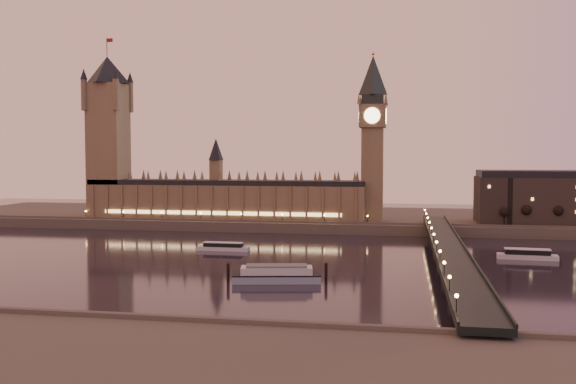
% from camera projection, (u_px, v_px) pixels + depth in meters
% --- Properties ---
extents(ground, '(700.00, 700.00, 0.00)m').
position_uv_depth(ground, '(238.00, 261.00, 287.94)').
color(ground, black).
rests_on(ground, ground).
extents(far_embankment, '(560.00, 130.00, 6.00)m').
position_uv_depth(far_embankment, '(340.00, 219.00, 444.49)').
color(far_embankment, '#423D35').
rests_on(far_embankment, ground).
extents(palace_of_westminster, '(180.00, 26.62, 52.00)m').
position_uv_depth(palace_of_westminster, '(225.00, 195.00, 412.64)').
color(palace_of_westminster, brown).
rests_on(palace_of_westminster, ground).
extents(victoria_tower, '(31.68, 31.68, 118.00)m').
position_uv_depth(victoria_tower, '(108.00, 127.00, 424.25)').
color(victoria_tower, brown).
rests_on(victoria_tower, ground).
extents(big_ben, '(17.68, 17.68, 104.00)m').
position_uv_depth(big_ben, '(373.00, 128.00, 393.39)').
color(big_ben, brown).
rests_on(big_ben, ground).
extents(westminster_bridge, '(13.20, 260.00, 15.30)m').
position_uv_depth(westminster_bridge, '(447.00, 254.00, 271.31)').
color(westminster_bridge, black).
rests_on(westminster_bridge, ground).
extents(bare_tree_0, '(5.46, 5.46, 11.10)m').
position_uv_depth(bare_tree_0, '(501.00, 212.00, 371.24)').
color(bare_tree_0, black).
rests_on(bare_tree_0, ground).
extents(bare_tree_1, '(5.46, 5.46, 11.10)m').
position_uv_depth(bare_tree_1, '(530.00, 212.00, 368.41)').
color(bare_tree_1, black).
rests_on(bare_tree_1, ground).
extents(bare_tree_2, '(5.46, 5.46, 11.10)m').
position_uv_depth(bare_tree_2, '(559.00, 213.00, 365.57)').
color(bare_tree_2, black).
rests_on(bare_tree_2, ground).
extents(cruise_boat_a, '(26.15, 5.91, 4.18)m').
position_uv_depth(cruise_boat_a, '(223.00, 247.00, 317.71)').
color(cruise_boat_a, silver).
rests_on(cruise_boat_a, ground).
extents(cruise_boat_b, '(26.65, 8.37, 4.85)m').
position_uv_depth(cruise_boat_b, '(527.00, 255.00, 291.39)').
color(cruise_boat_b, silver).
rests_on(cruise_boat_b, ground).
extents(moored_barge, '(37.18, 15.27, 6.94)m').
position_uv_depth(moored_barge, '(277.00, 274.00, 239.24)').
color(moored_barge, '#8393A7').
rests_on(moored_barge, ground).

